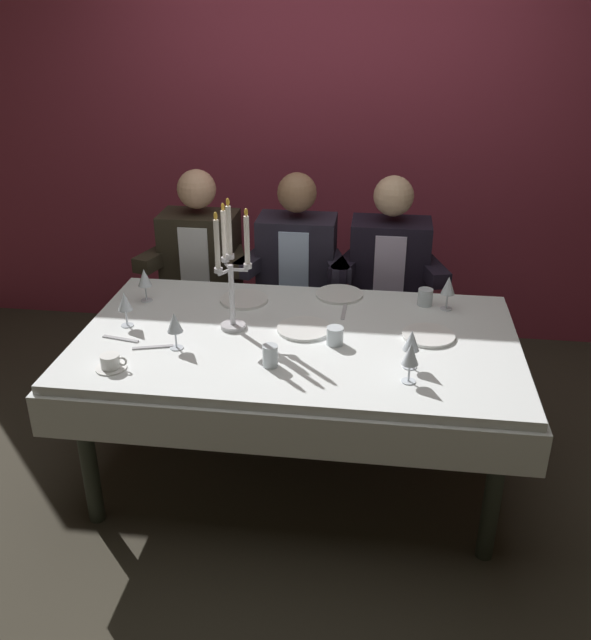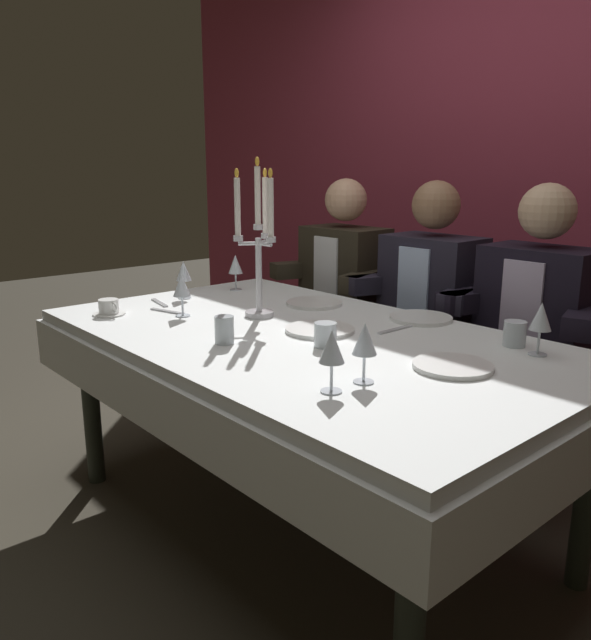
{
  "view_description": "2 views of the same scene",
  "coord_description": "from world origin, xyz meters",
  "views": [
    {
      "loc": [
        0.34,
        -2.64,
        2.1
      ],
      "look_at": [
        -0.01,
        0.0,
        0.81
      ],
      "focal_mm": 38.53,
      "sensor_mm": 36.0,
      "label": 1
    },
    {
      "loc": [
        1.53,
        -1.38,
        1.3
      ],
      "look_at": [
        -0.01,
        -0.02,
        0.79
      ],
      "focal_mm": 34.91,
      "sensor_mm": 36.0,
      "label": 2
    }
  ],
  "objects": [
    {
      "name": "ground_plane",
      "position": [
        0.0,
        0.0,
        0.0
      ],
      "size": [
        12.0,
        12.0,
        0.0
      ],
      "primitive_type": "plane",
      "color": "#383329"
    },
    {
      "name": "back_wall",
      "position": [
        0.0,
        1.66,
        1.35
      ],
      "size": [
        6.0,
        0.12,
        2.7
      ],
      "primitive_type": "cube",
      "color": "#943145",
      "rests_on": "ground_plane"
    },
    {
      "name": "dining_table",
      "position": [
        0.0,
        0.0,
        0.62
      ],
      "size": [
        1.94,
        1.14,
        0.74
      ],
      "color": "white",
      "rests_on": "ground_plane"
    },
    {
      "name": "candelabra",
      "position": [
        -0.29,
        0.04,
        1.01
      ],
      "size": [
        0.15,
        0.17,
        0.59
      ],
      "color": "silver",
      "rests_on": "dining_table"
    },
    {
      "name": "dinner_plate_0",
      "position": [
        0.56,
        0.07,
        0.75
      ],
      "size": [
        0.23,
        0.23,
        0.01
      ],
      "primitive_type": "cylinder",
      "color": "white",
      "rests_on": "dining_table"
    },
    {
      "name": "dinner_plate_1",
      "position": [
        -0.3,
        0.34,
        0.75
      ],
      "size": [
        0.23,
        0.23,
        0.01
      ],
      "primitive_type": "cylinder",
      "color": "white",
      "rests_on": "dining_table"
    },
    {
      "name": "dinner_plate_2",
      "position": [
        0.02,
        0.06,
        0.75
      ],
      "size": [
        0.24,
        0.24,
        0.01
      ],
      "primitive_type": "cylinder",
      "color": "white",
      "rests_on": "dining_table"
    },
    {
      "name": "dinner_plate_3",
      "position": [
        0.15,
        0.46,
        0.75
      ],
      "size": [
        0.23,
        0.23,
        0.01
      ],
      "primitive_type": "cylinder",
      "color": "white",
      "rests_on": "dining_table"
    },
    {
      "name": "wine_glass_0",
      "position": [
        -0.77,
        0.0,
        0.85
      ],
      "size": [
        0.07,
        0.07,
        0.16
      ],
      "color": "silver",
      "rests_on": "dining_table"
    },
    {
      "name": "wine_glass_1",
      "position": [
        -0.77,
        0.28,
        0.85
      ],
      "size": [
        0.07,
        0.07,
        0.16
      ],
      "color": "silver",
      "rests_on": "dining_table"
    },
    {
      "name": "wine_glass_2",
      "position": [
        0.48,
        -0.21,
        0.86
      ],
      "size": [
        0.07,
        0.07,
        0.16
      ],
      "color": "silver",
      "rests_on": "dining_table"
    },
    {
      "name": "wine_glass_3",
      "position": [
        -0.49,
        -0.18,
        0.85
      ],
      "size": [
        0.07,
        0.07,
        0.16
      ],
      "color": "silver",
      "rests_on": "dining_table"
    },
    {
      "name": "wine_glass_4",
      "position": [
        0.66,
        0.37,
        0.85
      ],
      "size": [
        0.07,
        0.07,
        0.16
      ],
      "color": "silver",
      "rests_on": "dining_table"
    },
    {
      "name": "wine_glass_5",
      "position": [
        0.47,
        -0.33,
        0.86
      ],
      "size": [
        0.07,
        0.07,
        0.16
      ],
      "color": "silver",
      "rests_on": "dining_table"
    },
    {
      "name": "water_tumbler_0",
      "position": [
        0.17,
        -0.05,
        0.78
      ],
      "size": [
        0.07,
        0.07,
        0.08
      ],
      "primitive_type": "cylinder",
      "color": "silver",
      "rests_on": "dining_table"
    },
    {
      "name": "water_tumbler_1",
      "position": [
        -0.07,
        -0.28,
        0.79
      ],
      "size": [
        0.06,
        0.06,
        0.09
      ],
      "primitive_type": "cylinder",
      "color": "silver",
      "rests_on": "dining_table"
    },
    {
      "name": "water_tumbler_2",
      "position": [
        0.56,
        0.4,
        0.78
      ],
      "size": [
        0.07,
        0.07,
        0.08
      ],
      "primitive_type": "cylinder",
      "color": "silver",
      "rests_on": "dining_table"
    },
    {
      "name": "coffee_cup_0",
      "position": [
        -0.7,
        -0.38,
        0.77
      ],
      "size": [
        0.13,
        0.12,
        0.06
      ],
      "color": "white",
      "rests_on": "dining_table"
    },
    {
      "name": "spoon_0",
      "position": [
        -0.75,
        -0.13,
        0.74
      ],
      "size": [
        0.17,
        0.05,
        0.01
      ],
      "primitive_type": "cube",
      "rotation": [
        0.0,
        0.0,
        -0.19
      ],
      "color": "#B7B7BC",
      "rests_on": "dining_table"
    },
    {
      "name": "spoon_1",
      "position": [
        -0.59,
        -0.19,
        0.74
      ],
      "size": [
        0.17,
        0.06,
        0.01
      ],
      "primitive_type": "cube",
      "rotation": [
        0.0,
        0.0,
        0.28
      ],
      "color": "#B7B7BC",
      "rests_on": "dining_table"
    },
    {
      "name": "fork_2",
      "position": [
        0.18,
        0.27,
        0.74
      ],
      "size": [
        0.02,
        0.17,
        0.01
      ],
      "primitive_type": "cube",
      "rotation": [
        0.0,
        0.0,
        1.56
      ],
      "color": "#B7B7BC",
      "rests_on": "dining_table"
    },
    {
      "name": "seated_diner_0",
      "position": [
        -0.66,
        0.89,
        0.74
      ],
      "size": [
        0.63,
        0.48,
        1.24
      ],
      "color": "#292F26",
      "rests_on": "ground_plane"
    },
    {
      "name": "seated_diner_1",
      "position": [
        -0.12,
        0.89,
        0.74
      ],
      "size": [
        0.63,
        0.48,
        1.24
      ],
      "color": "#292F26",
      "rests_on": "ground_plane"
    },
    {
      "name": "seated_diner_2",
      "position": [
        0.39,
        0.89,
        0.74
      ],
      "size": [
        0.63,
        0.48,
        1.24
      ],
      "color": "#292F26",
      "rests_on": "ground_plane"
    }
  ]
}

